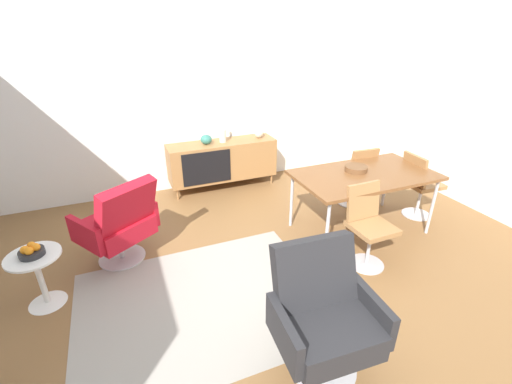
{
  "coord_description": "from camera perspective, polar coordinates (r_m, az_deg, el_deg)",
  "views": [
    {
      "loc": [
        -1.21,
        -2.45,
        2.27
      ],
      "look_at": [
        -0.05,
        0.35,
        0.82
      ],
      "focal_mm": 24.45,
      "sensor_mm": 36.0,
      "label": 1
    }
  ],
  "objects": [
    {
      "name": "sideboard",
      "position": [
        5.28,
        -5.54,
        5.21
      ],
      "size": [
        1.6,
        0.45,
        0.72
      ],
      "color": "olive",
      "rests_on": "ground_plane"
    },
    {
      "name": "dining_chair_front_left",
      "position": [
        3.7,
        17.92,
        -4.87
      ],
      "size": [
        0.41,
        0.43,
        0.86
      ],
      "color": "#9E7042",
      "rests_on": "ground_plane"
    },
    {
      "name": "vase_cobalt",
      "position": [
        5.36,
        0.48,
        9.69
      ],
      "size": [
        0.13,
        0.13,
        0.16
      ],
      "color": "beige",
      "rests_on": "sideboard"
    },
    {
      "name": "ground_plane",
      "position": [
        3.55,
        3.03,
        -14.16
      ],
      "size": [
        8.32,
        8.32,
        0.0
      ],
      "primitive_type": "plane",
      "color": "brown"
    },
    {
      "name": "dining_chair_far_end",
      "position": [
        4.87,
        25.14,
        1.35
      ],
      "size": [
        0.45,
        0.42,
        0.86
      ],
      "color": "#9E7042",
      "rests_on": "ground_plane"
    },
    {
      "name": "fruit_bowl",
      "position": [
        3.5,
        -32.89,
        -8.12
      ],
      "size": [
        0.2,
        0.2,
        0.11
      ],
      "color": "#262628",
      "rests_on": "side_table_round"
    },
    {
      "name": "dining_chair_back_right",
      "position": [
        4.88,
        16.13,
        2.91
      ],
      "size": [
        0.43,
        0.45,
        0.86
      ],
      "color": "#9E7042",
      "rests_on": "ground_plane"
    },
    {
      "name": "vase_ceramic_small",
      "position": [
        5.11,
        -8.15,
        8.51
      ],
      "size": [
        0.16,
        0.16,
        0.14
      ],
      "color": "#337266",
      "rests_on": "sideboard"
    },
    {
      "name": "wall_back",
      "position": [
        5.26,
        -9.18,
        15.8
      ],
      "size": [
        6.8,
        0.12,
        2.8
      ],
      "primitive_type": "cube",
      "color": "silver",
      "rests_on": "ground_plane"
    },
    {
      "name": "side_table_round",
      "position": [
        3.63,
        -31.98,
        -11.32
      ],
      "size": [
        0.44,
        0.44,
        0.52
      ],
      "color": "white",
      "rests_on": "ground_plane"
    },
    {
      "name": "armchair_black_shell",
      "position": [
        2.6,
        11.0,
        -18.92
      ],
      "size": [
        0.75,
        0.69,
        0.95
      ],
      "color": "#262628",
      "rests_on": "ground_plane"
    },
    {
      "name": "vase_sculptural_dark",
      "position": [
        5.17,
        -5.48,
        9.26
      ],
      "size": [
        0.1,
        0.1,
        0.32
      ],
      "color": "beige",
      "rests_on": "sideboard"
    },
    {
      "name": "wooden_bowl_on_table",
      "position": [
        4.21,
        16.05,
        3.7
      ],
      "size": [
        0.26,
        0.26,
        0.06
      ],
      "primitive_type": "cylinder",
      "color": "brown",
      "rests_on": "dining_table"
    },
    {
      "name": "lounge_chair_red",
      "position": [
        3.8,
        -21.47,
        -4.63
      ],
      "size": [
        0.89,
        0.88,
        0.95
      ],
      "color": "red",
      "rests_on": "ground_plane"
    },
    {
      "name": "dining_table",
      "position": [
        4.19,
        17.32,
        2.37
      ],
      "size": [
        1.6,
        0.9,
        0.74
      ],
      "color": "brown",
      "rests_on": "ground_plane"
    },
    {
      "name": "area_rug",
      "position": [
        3.35,
        -8.58,
        -17.35
      ],
      "size": [
        2.2,
        1.7,
        0.01
      ],
      "primitive_type": "cube",
      "color": "gray",
      "rests_on": "ground_plane"
    }
  ]
}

